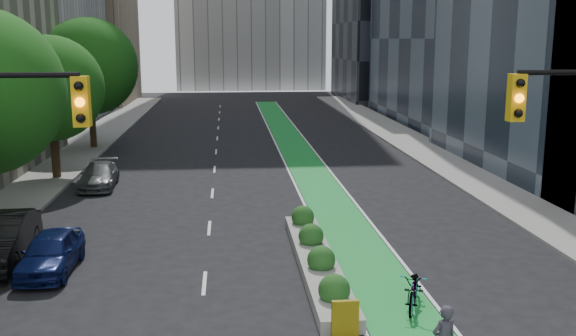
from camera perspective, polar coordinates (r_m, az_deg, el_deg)
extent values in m
cube|color=gray|center=(40.19, -19.90, 0.02)|extent=(3.60, 90.00, 0.15)
cube|color=gray|center=(41.16, 13.79, 0.64)|extent=(3.60, 90.00, 0.15)
cube|color=green|center=(44.07, 0.75, 1.57)|extent=(2.20, 70.00, 0.01)
cylinder|color=black|center=(36.77, -20.06, 2.44)|extent=(0.44, 0.44, 4.48)
sphere|color=#1D4C10|center=(36.48, -20.35, 6.66)|extent=(5.60, 5.60, 5.60)
cylinder|color=black|center=(46.39, -17.04, 4.77)|extent=(0.44, 0.44, 5.15)
sphere|color=#1D4C10|center=(46.16, -17.27, 8.63)|extent=(6.60, 6.60, 6.60)
cube|color=gold|center=(14.06, -17.89, 5.65)|extent=(0.34, 0.28, 1.05)
sphere|color=orange|center=(13.91, -18.03, 5.58)|extent=(0.20, 0.20, 0.20)
cube|color=gold|center=(15.14, 19.63, 5.91)|extent=(0.34, 0.28, 1.05)
sphere|color=orange|center=(15.00, 19.88, 5.84)|extent=(0.20, 0.20, 0.20)
cube|color=gray|center=(21.65, 2.57, -8.39)|extent=(1.20, 10.00, 0.40)
cube|color=yellow|center=(16.77, 5.10, -13.23)|extent=(0.70, 0.12, 1.00)
sphere|color=#194C19|center=(18.26, 4.13, -10.75)|extent=(0.90, 0.90, 0.90)
sphere|color=#194C19|center=(20.57, 2.97, -8.14)|extent=(0.90, 0.90, 0.90)
sphere|color=#194C19|center=(22.92, 2.06, -6.07)|extent=(0.90, 0.90, 0.90)
sphere|color=#194C19|center=(25.30, 1.32, -4.38)|extent=(0.90, 0.90, 0.90)
imported|color=gray|center=(18.89, 11.16, -10.46)|extent=(1.47, 2.26, 1.12)
imported|color=#0C1548|center=(22.54, -20.34, -7.05)|extent=(1.64, 3.95, 1.34)
imported|color=#535557|center=(34.45, -16.45, -0.64)|extent=(1.92, 4.33, 1.24)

